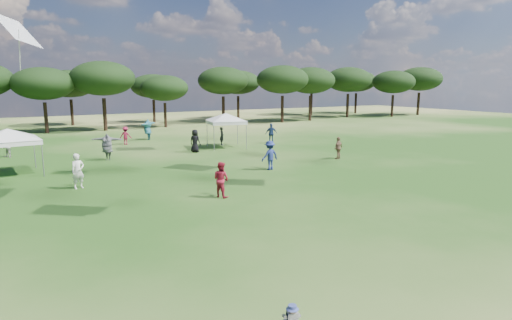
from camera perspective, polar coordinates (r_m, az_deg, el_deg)
The scene contains 5 objects.
tree_line at distance 53.07m, azimuth -21.30°, elevation 9.79°, with size 108.78×17.63×7.77m.
tent_left at distance 27.84m, azimuth -30.24°, elevation 3.37°, with size 6.22×6.22×2.96m.
tent_right at distance 34.69m, azimuth -4.02°, elevation 6.05°, with size 5.55×5.55×3.11m.
toddler at distance 9.71m, azimuth 4.80°, elevation -20.31°, with size 0.42×0.46×0.57m.
festival_crowd at distance 30.43m, azimuth -18.53°, elevation 1.56°, with size 28.27×23.23×1.92m.
Camera 1 is at (-5.40, -5.09, 5.18)m, focal length 30.00 mm.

